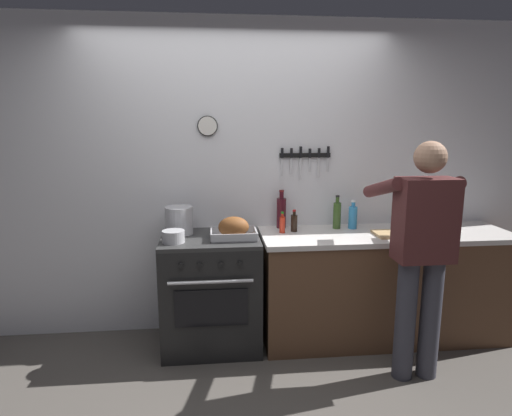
% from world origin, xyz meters
% --- Properties ---
extents(wall_back, '(6.00, 0.13, 2.60)m').
position_xyz_m(wall_back, '(0.00, 1.35, 1.30)').
color(wall_back, silver).
rests_on(wall_back, ground).
extents(counter_block, '(2.03, 0.65, 0.90)m').
position_xyz_m(counter_block, '(1.20, 0.99, 0.45)').
color(counter_block, brown).
rests_on(counter_block, ground).
extents(stove, '(0.76, 0.67, 0.90)m').
position_xyz_m(stove, '(-0.22, 0.99, 0.45)').
color(stove, black).
rests_on(stove, ground).
extents(person_cook, '(0.51, 0.63, 1.66)m').
position_xyz_m(person_cook, '(1.21, 0.40, 0.95)').
color(person_cook, '#383842').
rests_on(person_cook, ground).
extents(roasting_pan, '(0.35, 0.26, 0.17)m').
position_xyz_m(roasting_pan, '(-0.04, 0.92, 0.98)').
color(roasting_pan, '#B7B7BC').
rests_on(roasting_pan, stove).
extents(stock_pot, '(0.22, 0.22, 0.22)m').
position_xyz_m(stock_pot, '(-0.46, 1.11, 1.01)').
color(stock_pot, '#B7B7BC').
rests_on(stock_pot, stove).
extents(saucepan, '(0.17, 0.17, 0.09)m').
position_xyz_m(saucepan, '(-0.49, 0.86, 0.95)').
color(saucepan, '#B7B7BC').
rests_on(saucepan, stove).
extents(cutting_board, '(0.36, 0.24, 0.02)m').
position_xyz_m(cutting_board, '(1.25, 0.89, 0.91)').
color(cutting_board, tan).
rests_on(cutting_board, counter_block).
extents(bottle_soy_sauce, '(0.05, 0.05, 0.18)m').
position_xyz_m(bottle_soy_sauce, '(0.46, 1.09, 0.97)').
color(bottle_soy_sauce, black).
rests_on(bottle_soy_sauce, counter_block).
extents(bottle_olive_oil, '(0.06, 0.06, 0.28)m').
position_xyz_m(bottle_olive_oil, '(0.84, 1.16, 1.02)').
color(bottle_olive_oil, '#385623').
rests_on(bottle_olive_oil, counter_block).
extents(bottle_dish_soap, '(0.07, 0.07, 0.24)m').
position_xyz_m(bottle_dish_soap, '(0.97, 1.14, 1.00)').
color(bottle_dish_soap, '#338CCC').
rests_on(bottle_dish_soap, counter_block).
extents(bottle_wine_red, '(0.08, 0.08, 0.32)m').
position_xyz_m(bottle_wine_red, '(0.38, 1.23, 1.04)').
color(bottle_wine_red, '#47141E').
rests_on(bottle_wine_red, counter_block).
extents(bottle_hot_sauce, '(0.05, 0.05, 0.17)m').
position_xyz_m(bottle_hot_sauce, '(0.36, 1.06, 0.97)').
color(bottle_hot_sauce, red).
rests_on(bottle_hot_sauce, counter_block).
extents(bottle_vinegar, '(0.07, 0.07, 0.27)m').
position_xyz_m(bottle_vinegar, '(1.33, 1.06, 1.01)').
color(bottle_vinegar, '#997F4C').
rests_on(bottle_vinegar, counter_block).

